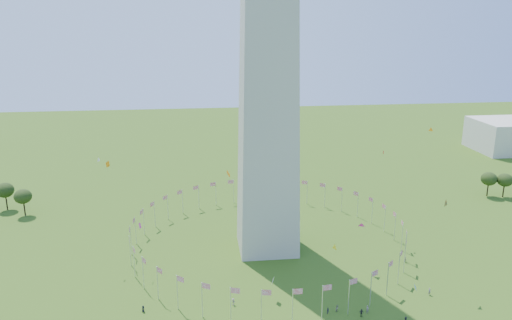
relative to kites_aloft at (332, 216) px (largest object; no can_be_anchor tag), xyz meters
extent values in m
cylinder|color=silver|center=(27.09, 23.88, -14.58)|extent=(0.24, 0.24, 9.00)
cylinder|color=silver|center=(26.48, 30.82, -14.58)|extent=(0.24, 0.24, 9.00)
cylinder|color=silver|center=(24.68, 37.56, -14.58)|extent=(0.24, 0.24, 9.00)
cylinder|color=silver|center=(21.73, 43.88, -14.58)|extent=(0.24, 0.24, 9.00)
cylinder|color=silver|center=(17.73, 49.59, -14.58)|extent=(0.24, 0.24, 9.00)
cylinder|color=silver|center=(12.80, 54.52, -14.58)|extent=(0.24, 0.24, 9.00)
cylinder|color=silver|center=(7.09, 58.52, -14.58)|extent=(0.24, 0.24, 9.00)
cylinder|color=silver|center=(0.77, 61.47, -14.58)|extent=(0.24, 0.24, 9.00)
cylinder|color=silver|center=(-5.96, 63.27, -14.58)|extent=(0.24, 0.24, 9.00)
cylinder|color=silver|center=(-12.91, 63.88, -14.58)|extent=(0.24, 0.24, 9.00)
cylinder|color=silver|center=(-19.85, 63.27, -14.58)|extent=(0.24, 0.24, 9.00)
cylinder|color=silver|center=(-26.59, 61.47, -14.58)|extent=(0.24, 0.24, 9.00)
cylinder|color=silver|center=(-32.91, 58.52, -14.58)|extent=(0.24, 0.24, 9.00)
cylinder|color=silver|center=(-38.62, 54.52, -14.58)|extent=(0.24, 0.24, 9.00)
cylinder|color=silver|center=(-43.55, 49.59, -14.58)|extent=(0.24, 0.24, 9.00)
cylinder|color=silver|center=(-47.55, 43.88, -14.58)|extent=(0.24, 0.24, 9.00)
cylinder|color=silver|center=(-50.50, 37.56, -14.58)|extent=(0.24, 0.24, 9.00)
cylinder|color=silver|center=(-52.30, 30.82, -14.58)|extent=(0.24, 0.24, 9.00)
cylinder|color=silver|center=(-52.91, 23.88, -14.58)|extent=(0.24, 0.24, 9.00)
cylinder|color=silver|center=(-52.30, 16.93, -14.58)|extent=(0.24, 0.24, 9.00)
cylinder|color=silver|center=(-50.50, 10.20, -14.58)|extent=(0.24, 0.24, 9.00)
cylinder|color=silver|center=(-47.55, 3.88, -14.58)|extent=(0.24, 0.24, 9.00)
cylinder|color=silver|center=(-43.55, -1.83, -14.58)|extent=(0.24, 0.24, 9.00)
cylinder|color=silver|center=(-38.62, -6.76, -14.58)|extent=(0.24, 0.24, 9.00)
cylinder|color=silver|center=(-32.91, -10.76, -14.58)|extent=(0.24, 0.24, 9.00)
cylinder|color=silver|center=(-26.59, -13.71, -14.58)|extent=(0.24, 0.24, 9.00)
cylinder|color=silver|center=(-19.85, -15.51, -14.58)|extent=(0.24, 0.24, 9.00)
cylinder|color=silver|center=(-12.91, -16.12, -14.58)|extent=(0.24, 0.24, 9.00)
cylinder|color=silver|center=(-5.96, -15.51, -14.58)|extent=(0.24, 0.24, 9.00)
cylinder|color=silver|center=(0.77, -13.71, -14.58)|extent=(0.24, 0.24, 9.00)
cylinder|color=silver|center=(7.09, -10.76, -14.58)|extent=(0.24, 0.24, 9.00)
cylinder|color=silver|center=(12.80, -6.76, -14.58)|extent=(0.24, 0.24, 9.00)
cylinder|color=silver|center=(17.73, -1.83, -14.58)|extent=(0.24, 0.24, 9.00)
cylinder|color=silver|center=(21.73, 3.88, -14.58)|extent=(0.24, 0.24, 9.00)
cylinder|color=silver|center=(24.68, 10.20, -14.58)|extent=(0.24, 0.24, 9.00)
cylinder|color=silver|center=(26.48, 16.93, -14.58)|extent=(0.24, 0.24, 9.00)
imported|color=gray|center=(-25.49, -6.44, -18.22)|extent=(1.28, 1.15, 1.73)
imported|color=#301A4E|center=(-3.76, -12.71, -18.33)|extent=(0.94, 1.04, 1.51)
imported|color=gray|center=(5.47, -13.74, -18.11)|extent=(0.81, 0.64, 1.95)
imported|color=black|center=(-46.75, -6.84, -18.29)|extent=(0.89, 0.94, 1.59)
imported|color=gray|center=(-1.36, -12.17, -18.27)|extent=(0.99, 1.00, 1.62)
imported|color=gray|center=(23.50, -7.91, -18.12)|extent=(0.81, 0.65, 1.93)
imported|color=#262626|center=(3.60, -14.88, -18.12)|extent=(1.16, 0.75, 1.93)
imported|color=gray|center=(24.61, 9.67, -18.26)|extent=(0.71, 1.54, 1.64)
imported|color=#282828|center=(12.56, -18.99, -18.18)|extent=(1.33, 1.83, 1.81)
plane|color=#CC2699|center=(10.66, 8.17, -6.47)|extent=(1.72, 1.77, 2.02)
plane|color=orange|center=(-52.47, -4.64, 16.70)|extent=(0.20, 1.63, 1.62)
plane|color=white|center=(-59.83, 23.23, 10.13)|extent=(0.61, 1.31, 1.45)
plane|color=#CC2699|center=(-20.49, 18.87, 4.02)|extent=(1.03, 0.75, 1.24)
plane|color=orange|center=(-25.18, 9.21, 9.18)|extent=(1.77, 1.19, 1.87)
plane|color=red|center=(23.45, 28.46, 8.24)|extent=(0.15, 1.12, 1.13)
plane|color=blue|center=(13.90, -19.42, -9.63)|extent=(0.69, 1.69, 1.55)
plane|color=yellow|center=(3.14, 7.16, -12.08)|extent=(0.82, 1.62, 1.74)
plane|color=white|center=(-15.66, -5.01, -14.08)|extent=(1.55, 1.83, 1.94)
plane|color=#CC2699|center=(-48.68, 13.00, -5.55)|extent=(1.16, 1.31, 1.57)
plane|color=orange|center=(33.59, 19.71, 16.90)|extent=(1.06, 0.79, 1.22)
plane|color=blue|center=(27.57, -3.71, 3.55)|extent=(1.55, 1.41, 1.99)
ellipsoid|color=#2E4416|center=(-101.91, 66.09, -14.15)|extent=(6.31, 6.31, 9.87)
ellipsoid|color=#2E4416|center=(-93.72, 59.50, -14.40)|extent=(6.00, 6.00, 9.37)
ellipsoid|color=#2E4416|center=(78.66, 58.41, -14.35)|extent=(6.06, 6.06, 9.46)
ellipsoid|color=#2E4416|center=(84.14, 56.63, -14.44)|extent=(5.95, 5.95, 9.29)
camera|label=1|loc=(-32.88, -112.56, 47.19)|focal=35.00mm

